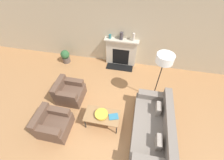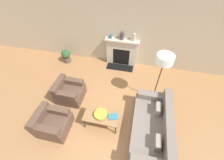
{
  "view_description": "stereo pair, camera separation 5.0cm",
  "coord_description": "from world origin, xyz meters",
  "px_view_note": "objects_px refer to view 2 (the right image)",
  "views": [
    {
      "loc": [
        0.48,
        -1.98,
        4.12
      ],
      "look_at": [
        -0.22,
        1.47,
        0.45
      ],
      "focal_mm": 24.0,
      "sensor_mm": 36.0,
      "label": 1
    },
    {
      "loc": [
        0.53,
        -1.97,
        4.12
      ],
      "look_at": [
        -0.22,
        1.47,
        0.45
      ],
      "focal_mm": 24.0,
      "sensor_mm": 36.0,
      "label": 2
    }
  ],
  "objects_px": {
    "potted_plant": "(66,56)",
    "mantel_vase_left": "(111,36)",
    "coffee_table": "(101,116)",
    "fireplace": "(122,53)",
    "armchair_near": "(52,123)",
    "bowl": "(101,114)",
    "armchair_far": "(69,92)",
    "mantel_vase_center_right": "(134,37)",
    "book": "(113,117)",
    "floor_lamp": "(164,63)",
    "couch": "(152,128)",
    "mantel_vase_center_left": "(122,36)"
  },
  "relations": [
    {
      "from": "potted_plant",
      "to": "mantel_vase_left",
      "type": "bearing_deg",
      "value": 11.46
    },
    {
      "from": "coffee_table",
      "to": "fireplace",
      "type": "bearing_deg",
      "value": 88.51
    },
    {
      "from": "armchair_near",
      "to": "bowl",
      "type": "relative_size",
      "value": 2.28
    },
    {
      "from": "mantel_vase_left",
      "to": "potted_plant",
      "type": "distance_m",
      "value": 2.09
    },
    {
      "from": "armchair_far",
      "to": "mantel_vase_left",
      "type": "height_order",
      "value": "mantel_vase_left"
    },
    {
      "from": "mantel_vase_center_right",
      "to": "book",
      "type": "bearing_deg",
      "value": -93.56
    },
    {
      "from": "book",
      "to": "bowl",
      "type": "bearing_deg",
      "value": 162.92
    },
    {
      "from": "bowl",
      "to": "floor_lamp",
      "type": "relative_size",
      "value": 0.2
    },
    {
      "from": "armchair_near",
      "to": "mantel_vase_left",
      "type": "distance_m",
      "value": 3.56
    },
    {
      "from": "couch",
      "to": "coffee_table",
      "type": "bearing_deg",
      "value": -90.91
    },
    {
      "from": "coffee_table",
      "to": "mantel_vase_left",
      "type": "bearing_deg",
      "value": 97.52
    },
    {
      "from": "bowl",
      "to": "book",
      "type": "bearing_deg",
      "value": 3.06
    },
    {
      "from": "armchair_near",
      "to": "floor_lamp",
      "type": "bearing_deg",
      "value": -58.03
    },
    {
      "from": "armchair_near",
      "to": "mantel_vase_center_left",
      "type": "bearing_deg",
      "value": -22.21
    },
    {
      "from": "coffee_table",
      "to": "mantel_vase_left",
      "type": "xyz_separation_m",
      "value": [
        -0.38,
        2.87,
        0.8
      ]
    },
    {
      "from": "fireplace",
      "to": "mantel_vase_left",
      "type": "bearing_deg",
      "value": 178.18
    },
    {
      "from": "mantel_vase_left",
      "to": "bowl",
      "type": "bearing_deg",
      "value": -82.82
    },
    {
      "from": "bowl",
      "to": "mantel_vase_center_left",
      "type": "height_order",
      "value": "mantel_vase_center_left"
    },
    {
      "from": "fireplace",
      "to": "armchair_near",
      "type": "relative_size",
      "value": 1.58
    },
    {
      "from": "bowl",
      "to": "mantel_vase_left",
      "type": "bearing_deg",
      "value": 97.18
    },
    {
      "from": "armchair_far",
      "to": "mantel_vase_center_right",
      "type": "xyz_separation_m",
      "value": [
        1.8,
        2.17,
        1.0
      ]
    },
    {
      "from": "fireplace",
      "to": "mantel_vase_left",
      "type": "xyz_separation_m",
      "value": [
        -0.45,
        0.01,
        0.66
      ]
    },
    {
      "from": "armchair_far",
      "to": "floor_lamp",
      "type": "height_order",
      "value": "floor_lamp"
    },
    {
      "from": "coffee_table",
      "to": "bowl",
      "type": "relative_size",
      "value": 2.68
    },
    {
      "from": "coffee_table",
      "to": "couch",
      "type": "bearing_deg",
      "value": -0.91
    },
    {
      "from": "floor_lamp",
      "to": "mantel_vase_center_right",
      "type": "distance_m",
      "value": 1.88
    },
    {
      "from": "couch",
      "to": "armchair_near",
      "type": "bearing_deg",
      "value": -81.19
    },
    {
      "from": "armchair_far",
      "to": "mantel_vase_center_left",
      "type": "height_order",
      "value": "mantel_vase_center_left"
    },
    {
      "from": "fireplace",
      "to": "couch",
      "type": "relative_size",
      "value": 0.63
    },
    {
      "from": "bowl",
      "to": "fireplace",
      "type": "bearing_deg",
      "value": 88.18
    },
    {
      "from": "potted_plant",
      "to": "armchair_far",
      "type": "bearing_deg",
      "value": -63.14
    },
    {
      "from": "armchair_far",
      "to": "bowl",
      "type": "relative_size",
      "value": 2.28
    },
    {
      "from": "armchair_far",
      "to": "mantel_vase_center_right",
      "type": "height_order",
      "value": "mantel_vase_center_right"
    },
    {
      "from": "book",
      "to": "mantel_vase_center_right",
      "type": "relative_size",
      "value": 1.04
    },
    {
      "from": "fireplace",
      "to": "mantel_vase_center_left",
      "type": "relative_size",
      "value": 4.69
    },
    {
      "from": "coffee_table",
      "to": "mantel_vase_center_right",
      "type": "xyz_separation_m",
      "value": [
        0.5,
        2.87,
        0.88
      ]
    },
    {
      "from": "bowl",
      "to": "mantel_vase_center_left",
      "type": "relative_size",
      "value": 1.3
    },
    {
      "from": "mantel_vase_left",
      "to": "mantel_vase_center_left",
      "type": "distance_m",
      "value": 0.43
    },
    {
      "from": "book",
      "to": "floor_lamp",
      "type": "distance_m",
      "value": 2.01
    },
    {
      "from": "armchair_near",
      "to": "bowl",
      "type": "height_order",
      "value": "armchair_near"
    },
    {
      "from": "coffee_table",
      "to": "mantel_vase_center_left",
      "type": "height_order",
      "value": "mantel_vase_center_left"
    },
    {
      "from": "mantel_vase_center_right",
      "to": "coffee_table",
      "type": "bearing_deg",
      "value": -99.86
    },
    {
      "from": "mantel_vase_left",
      "to": "mantel_vase_center_left",
      "type": "relative_size",
      "value": 0.51
    },
    {
      "from": "mantel_vase_center_left",
      "to": "mantel_vase_left",
      "type": "bearing_deg",
      "value": 180.0
    },
    {
      "from": "fireplace",
      "to": "armchair_near",
      "type": "xyz_separation_m",
      "value": [
        -1.38,
        -3.3,
        -0.27
      ]
    },
    {
      "from": "book",
      "to": "fireplace",
      "type": "bearing_deg",
      "value": 74.84
    },
    {
      "from": "floor_lamp",
      "to": "mantel_vase_left",
      "type": "height_order",
      "value": "floor_lamp"
    },
    {
      "from": "couch",
      "to": "floor_lamp",
      "type": "bearing_deg",
      "value": 178.96
    },
    {
      "from": "fireplace",
      "to": "armchair_near",
      "type": "bearing_deg",
      "value": -112.68
    },
    {
      "from": "armchair_far",
      "to": "floor_lamp",
      "type": "distance_m",
      "value": 3.08
    }
  ]
}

